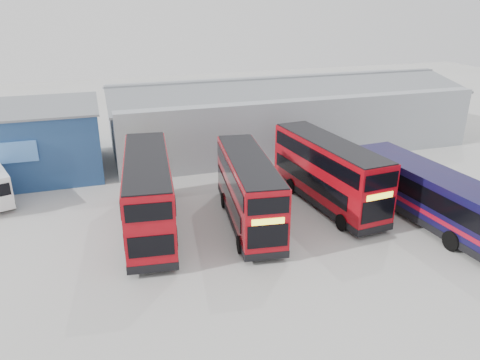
{
  "coord_description": "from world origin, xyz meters",
  "views": [
    {
      "loc": [
        -8.08,
        -18.23,
        12.68
      ],
      "look_at": [
        -0.14,
        6.96,
        2.1
      ],
      "focal_mm": 35.0,
      "sensor_mm": 36.0,
      "label": 1
    }
  ],
  "objects_px": {
    "double_decker_left": "(149,195)",
    "double_decker_right": "(328,173)",
    "maintenance_shed": "(283,113)",
    "single_decker_blue": "(429,196)",
    "double_decker_centre": "(249,191)",
    "office_block": "(14,142)"
  },
  "relations": [
    {
      "from": "single_decker_blue",
      "to": "office_block",
      "type": "bearing_deg",
      "value": -37.13
    },
    {
      "from": "double_decker_left",
      "to": "double_decker_centre",
      "type": "distance_m",
      "value": 5.68
    },
    {
      "from": "maintenance_shed",
      "to": "double_decker_centre",
      "type": "bearing_deg",
      "value": -119.01
    },
    {
      "from": "double_decker_centre",
      "to": "office_block",
      "type": "bearing_deg",
      "value": 144.64
    },
    {
      "from": "double_decker_centre",
      "to": "double_decker_right",
      "type": "distance_m",
      "value": 5.7
    },
    {
      "from": "double_decker_centre",
      "to": "double_decker_right",
      "type": "bearing_deg",
      "value": 17.24
    },
    {
      "from": "office_block",
      "to": "double_decker_left",
      "type": "bearing_deg",
      "value": -54.97
    },
    {
      "from": "office_block",
      "to": "double_decker_centre",
      "type": "relative_size",
      "value": 1.26
    },
    {
      "from": "office_block",
      "to": "single_decker_blue",
      "type": "relative_size",
      "value": 1.05
    },
    {
      "from": "double_decker_left",
      "to": "double_decker_right",
      "type": "distance_m",
      "value": 11.22
    },
    {
      "from": "office_block",
      "to": "maintenance_shed",
      "type": "distance_m",
      "value": 22.09
    },
    {
      "from": "double_decker_right",
      "to": "single_decker_blue",
      "type": "xyz_separation_m",
      "value": [
        4.64,
        -3.92,
        -0.55
      ]
    },
    {
      "from": "office_block",
      "to": "maintenance_shed",
      "type": "xyz_separation_m",
      "value": [
        22.0,
        2.01,
        0.02
      ]
    },
    {
      "from": "office_block",
      "to": "double_decker_left",
      "type": "height_order",
      "value": "office_block"
    },
    {
      "from": "office_block",
      "to": "single_decker_blue",
      "type": "bearing_deg",
      "value": -32.86
    },
    {
      "from": "double_decker_left",
      "to": "double_decker_right",
      "type": "relative_size",
      "value": 1.03
    },
    {
      "from": "double_decker_centre",
      "to": "single_decker_blue",
      "type": "bearing_deg",
      "value": -8.8
    },
    {
      "from": "double_decker_left",
      "to": "double_decker_centre",
      "type": "relative_size",
      "value": 1.07
    },
    {
      "from": "maintenance_shed",
      "to": "single_decker_blue",
      "type": "distance_m",
      "value": 17.74
    },
    {
      "from": "maintenance_shed",
      "to": "double_decker_right",
      "type": "xyz_separation_m",
      "value": [
        -2.53,
        -13.67,
        -0.49
      ]
    },
    {
      "from": "double_decker_centre",
      "to": "single_decker_blue",
      "type": "xyz_separation_m",
      "value": [
        10.25,
        -2.91,
        -0.46
      ]
    },
    {
      "from": "office_block",
      "to": "double_decker_right",
      "type": "xyz_separation_m",
      "value": [
        19.47,
        -11.66,
        -0.47
      ]
    }
  ]
}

